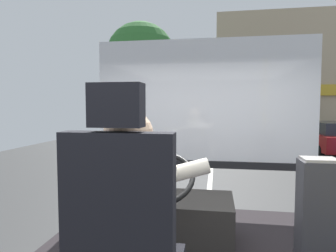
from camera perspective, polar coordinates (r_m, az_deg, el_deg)
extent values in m
cube|color=#3A3A3A|center=(10.76, 8.58, -6.73)|extent=(18.00, 44.00, 0.05)
cube|color=silver|center=(10.75, 8.58, -6.58)|extent=(0.12, 39.60, 0.00)
cube|color=black|center=(1.29, -9.77, -15.93)|extent=(0.48, 0.10, 0.66)
cube|color=black|center=(1.21, -10.01, 4.01)|extent=(0.22, 0.10, 0.18)
cylinder|color=#282833|center=(1.64, -2.67, -20.98)|extent=(0.16, 0.42, 0.16)
cylinder|color=#282833|center=(1.68, -9.08, -20.33)|extent=(0.16, 0.42, 0.16)
cylinder|color=silver|center=(1.46, -7.57, -16.33)|extent=(0.32, 0.32, 0.53)
cube|color=#70934C|center=(1.59, -5.78, -12.17)|extent=(0.06, 0.01, 0.33)
sphere|color=tan|center=(1.37, -7.71, -1.71)|extent=(0.23, 0.23, 0.23)
cylinder|color=silver|center=(1.66, -1.83, -10.08)|extent=(0.58, 0.22, 0.22)
cylinder|color=silver|center=(1.70, -7.76, -9.75)|extent=(0.58, 0.22, 0.22)
cube|color=#282623|center=(2.66, 0.09, -17.76)|extent=(1.10, 0.56, 0.40)
cylinder|color=black|center=(2.20, -1.62, -14.02)|extent=(0.07, 0.28, 0.41)
torus|color=black|center=(2.05, -2.23, -9.96)|extent=(0.53, 0.48, 0.30)
cylinder|color=black|center=(2.05, -2.23, -9.96)|extent=(0.15, 0.14, 0.10)
cube|color=#333338|center=(2.45, 27.10, -15.22)|extent=(0.26, 0.21, 0.79)
cube|color=#9E9993|center=(2.36, 27.41, -5.80)|extent=(0.23, 0.19, 0.02)
cube|color=silver|center=(3.39, 6.91, 5.02)|extent=(2.50, 0.01, 1.40)
cube|color=black|center=(3.46, 6.80, -7.33)|extent=(2.50, 0.08, 0.08)
cylinder|color=#4C3828|center=(13.39, -5.24, 2.27)|extent=(0.25, 0.25, 3.14)
sphere|color=#2E692D|center=(13.56, -5.31, 13.21)|extent=(3.09, 3.09, 3.09)
cube|color=tan|center=(20.24, 22.88, 8.45)|extent=(9.36, 4.64, 7.31)
cube|color=gold|center=(17.88, 24.57, 6.36)|extent=(8.98, 0.12, 0.60)
cube|color=maroon|center=(13.75, 29.79, -2.46)|extent=(1.98, 3.83, 0.60)
cylinder|color=black|center=(14.62, 24.68, -3.14)|extent=(0.14, 0.49, 0.49)
cylinder|color=black|center=(12.37, 27.55, -4.46)|extent=(0.14, 0.49, 0.49)
cube|color=#195633|center=(19.69, 23.13, -0.29)|extent=(1.97, 4.21, 0.67)
cube|color=#282D33|center=(19.41, 23.36, 1.39)|extent=(1.61, 2.31, 0.51)
cylinder|color=black|center=(21.21, 24.74, -0.97)|extent=(0.14, 0.55, 0.55)
cylinder|color=black|center=(20.79, 19.76, -0.93)|extent=(0.14, 0.55, 0.55)
cylinder|color=black|center=(18.71, 26.83, -1.64)|extent=(0.14, 0.55, 0.55)
cylinder|color=black|center=(18.24, 21.21, -1.61)|extent=(0.14, 0.55, 0.55)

